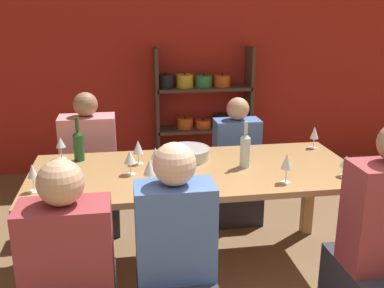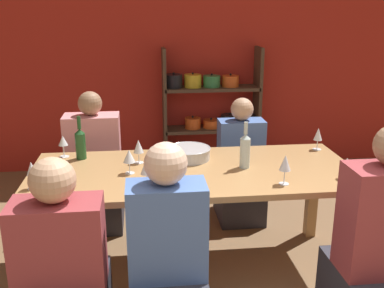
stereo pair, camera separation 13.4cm
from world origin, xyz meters
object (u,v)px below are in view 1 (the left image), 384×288
(wine_glass_empty_c, at_px, (138,147))
(person_far_a, at_px, (91,180))
(wine_glass_white_c, at_px, (287,162))
(wine_glass_red_c, at_px, (130,158))
(shelf_unit, at_px, (202,120))
(wine_glass_white_d, at_px, (149,168))
(wine_glass_white_a, at_px, (181,158))
(person_near_a, at_px, (176,283))
(wine_glass_empty_b, at_px, (314,133))
(wine_glass_red_a, at_px, (155,154))
(wine_glass_red_b, at_px, (33,172))
(dining_table, at_px, (194,182))
(wine_glass_white_b, at_px, (60,143))
(wine_bottle_green, at_px, (79,144))
(person_far_b, at_px, (236,175))
(wine_glass_empty_a, at_px, (176,166))
(mixing_bowl, at_px, (188,153))
(wine_bottle_dark, at_px, (245,149))
(person_near_b, at_px, (381,266))
(wine_glass_white_e, at_px, (346,162))

(wine_glass_empty_c, xyz_separation_m, person_far_a, (-0.39, 0.66, -0.48))
(wine_glass_white_c, xyz_separation_m, wine_glass_red_c, (-0.96, 0.30, -0.02))
(shelf_unit, height_order, wine_glass_white_d, shelf_unit)
(wine_glass_white_a, xyz_separation_m, person_near_a, (-0.13, -0.72, -0.44))
(wine_glass_empty_b, bearing_deg, wine_glass_red_a, -164.91)
(wine_glass_red_b, bearing_deg, wine_glass_empty_b, 15.40)
(dining_table, bearing_deg, wine_glass_white_b, 157.97)
(wine_bottle_green, relative_size, person_far_b, 0.29)
(wine_glass_empty_a, bearing_deg, person_far_b, 56.65)
(mixing_bowl, bearing_deg, wine_bottle_dark, -31.92)
(wine_glass_red_a, xyz_separation_m, person_near_b, (1.17, -0.84, -0.43))
(shelf_unit, height_order, mixing_bowl, shelf_unit)
(wine_glass_red_a, distance_m, person_far_b, 1.22)
(wine_bottle_dark, height_order, wine_glass_white_d, wine_bottle_dark)
(wine_glass_empty_b, height_order, wine_glass_empty_c, wine_glass_empty_b)
(wine_glass_white_a, height_order, wine_glass_white_e, wine_glass_white_a)
(wine_glass_red_c, distance_m, person_near_b, 1.63)
(wine_glass_red_c, height_order, wine_glass_white_e, wine_glass_red_c)
(wine_bottle_green, height_order, person_far_b, person_far_b)
(wine_glass_white_b, height_order, person_near_a, person_near_a)
(mixing_bowl, distance_m, wine_glass_white_d, 0.58)
(person_near_b, bearing_deg, wine_glass_red_a, 144.19)
(wine_glass_white_c, relative_size, wine_glass_white_d, 1.08)
(wine_glass_white_a, distance_m, wine_glass_white_e, 1.07)
(wine_glass_white_a, height_order, wine_glass_white_b, wine_glass_white_b)
(wine_glass_red_c, relative_size, wine_glass_empty_c, 0.96)
(wine_glass_red_c, distance_m, person_near_a, 0.92)
(wine_glass_white_e, relative_size, person_near_a, 0.12)
(wine_glass_empty_b, relative_size, wine_glass_red_c, 1.06)
(wine_glass_white_c, relative_size, wine_glass_empty_c, 1.11)
(wine_bottle_dark, height_order, wine_glass_empty_a, wine_bottle_dark)
(mixing_bowl, bearing_deg, wine_glass_white_b, 170.75)
(wine_glass_red_a, distance_m, wine_glass_white_c, 0.85)
(wine_glass_white_b, distance_m, person_near_a, 1.43)
(dining_table, distance_m, person_far_b, 0.99)
(mixing_bowl, relative_size, person_near_a, 0.26)
(wine_bottle_green, height_order, wine_glass_white_a, wine_bottle_green)
(wine_glass_red_b, height_order, wine_glass_white_d, wine_glass_white_d)
(wine_glass_empty_b, height_order, wine_glass_red_c, wine_glass_empty_b)
(person_far_b, bearing_deg, wine_glass_white_c, 91.13)
(wine_glass_red_b, distance_m, wine_glass_white_c, 1.54)
(wine_bottle_dark, xyz_separation_m, person_near_a, (-0.58, -0.81, -0.45))
(wine_bottle_green, xyz_separation_m, person_far_a, (0.03, 0.52, -0.47))
(wine_glass_red_a, relative_size, wine_glass_empty_b, 1.00)
(wine_bottle_dark, height_order, wine_glass_white_b, wine_bottle_dark)
(wine_glass_white_b, distance_m, wine_glass_red_c, 0.63)
(wine_bottle_dark, xyz_separation_m, person_far_b, (0.16, 0.80, -0.50))
(wine_glass_red_b, bearing_deg, wine_glass_white_b, 81.20)
(wine_glass_empty_b, height_order, person_far_a, person_far_a)
(dining_table, distance_m, person_near_b, 1.26)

